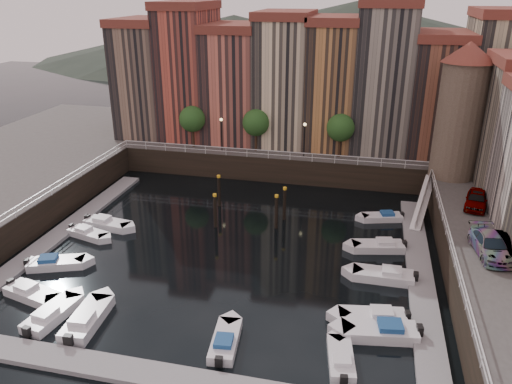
% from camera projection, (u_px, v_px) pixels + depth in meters
% --- Properties ---
extents(ground, '(200.00, 200.00, 0.00)m').
position_uv_depth(ground, '(232.00, 245.00, 45.04)').
color(ground, black).
rests_on(ground, ground).
extents(quay_far, '(80.00, 20.00, 3.00)m').
position_uv_depth(quay_far, '(283.00, 146.00, 67.88)').
color(quay_far, black).
rests_on(quay_far, ground).
extents(dock_left, '(2.00, 28.00, 0.35)m').
position_uv_depth(dock_left, '(65.00, 230.00, 47.48)').
color(dock_left, gray).
rests_on(dock_left, ground).
extents(dock_right, '(2.00, 28.00, 0.35)m').
position_uv_depth(dock_right, '(419.00, 270.00, 40.67)').
color(dock_right, gray).
rests_on(dock_right, ground).
extents(dock_near, '(30.00, 2.00, 0.35)m').
position_uv_depth(dock_near, '(154.00, 375.00, 29.67)').
color(dock_near, gray).
rests_on(dock_near, ground).
extents(mountains, '(145.00, 100.00, 18.00)m').
position_uv_depth(mountains, '(343.00, 39.00, 140.69)').
color(mountains, '#2D382D').
rests_on(mountains, ground).
extents(far_terrace, '(48.70, 10.30, 17.50)m').
position_uv_depth(far_terrace, '(308.00, 80.00, 61.33)').
color(far_terrace, '#7D624F').
rests_on(far_terrace, quay_far).
extents(corner_tower, '(5.20, 5.20, 13.80)m').
position_uv_depth(corner_tower, '(461.00, 109.00, 50.01)').
color(corner_tower, '#6B5B4C').
rests_on(corner_tower, quay_right).
extents(promenade_trees, '(21.20, 3.20, 5.20)m').
position_uv_depth(promenade_trees, '(261.00, 123.00, 59.20)').
color(promenade_trees, black).
rests_on(promenade_trees, quay_far).
extents(street_lamps, '(10.36, 0.36, 4.18)m').
position_uv_depth(street_lamps, '(262.00, 131.00, 58.49)').
color(street_lamps, black).
rests_on(street_lamps, quay_far).
extents(railings, '(36.08, 34.04, 0.52)m').
position_uv_depth(railings, '(245.00, 186.00, 48.00)').
color(railings, white).
rests_on(railings, ground).
extents(gangway, '(2.78, 8.32, 3.73)m').
position_uv_depth(gangway, '(423.00, 200.00, 49.72)').
color(gangway, white).
rests_on(gangway, ground).
extents(mooring_pilings, '(7.65, 5.26, 3.78)m').
position_uv_depth(mooring_pilings, '(248.00, 205.00, 49.26)').
color(mooring_pilings, black).
rests_on(mooring_pilings, ground).
extents(boat_left_0, '(4.88, 2.76, 1.09)m').
position_uv_depth(boat_left_0, '(32.00, 293.00, 37.29)').
color(boat_left_0, silver).
rests_on(boat_left_0, ground).
extents(boat_left_1, '(4.83, 3.20, 1.09)m').
position_uv_depth(boat_left_1, '(55.00, 263.00, 41.35)').
color(boat_left_1, silver).
rests_on(boat_left_1, ground).
extents(boat_left_2, '(4.39, 2.53, 0.98)m').
position_uv_depth(boat_left_2, '(88.00, 233.00, 46.40)').
color(boat_left_2, silver).
rests_on(boat_left_2, ground).
extents(boat_left_3, '(4.92, 2.38, 1.11)m').
position_uv_depth(boat_left_3, '(107.00, 224.00, 48.22)').
color(boat_left_3, silver).
rests_on(boat_left_3, ground).
extents(boat_right_0, '(5.40, 2.65, 1.21)m').
position_uv_depth(boat_right_0, '(381.00, 332.00, 33.07)').
color(boat_right_0, silver).
rests_on(boat_right_0, ground).
extents(boat_right_1, '(5.00, 2.50, 1.12)m').
position_uv_depth(boat_right_1, '(374.00, 317.00, 34.55)').
color(boat_right_1, silver).
rests_on(boat_right_1, ground).
extents(boat_right_2, '(5.04, 1.85, 1.16)m').
position_uv_depth(boat_right_2, '(385.00, 276.00, 39.52)').
color(boat_right_2, silver).
rests_on(boat_right_2, ground).
extents(boat_right_3, '(4.88, 2.65, 1.09)m').
position_uv_depth(boat_right_3, '(379.00, 246.00, 44.02)').
color(boat_right_3, silver).
rests_on(boat_right_3, ground).
extents(boat_right_4, '(4.25, 2.52, 0.95)m').
position_uv_depth(boat_right_4, '(383.00, 217.00, 49.70)').
color(boat_right_4, silver).
rests_on(boat_right_4, ground).
extents(boat_near_0, '(2.36, 4.96, 1.12)m').
position_uv_depth(boat_near_0, '(52.00, 314.00, 34.85)').
color(boat_near_0, silver).
rests_on(boat_near_0, ground).
extents(boat_near_1, '(2.30, 5.35, 1.21)m').
position_uv_depth(boat_near_1, '(87.00, 319.00, 34.28)').
color(boat_near_1, silver).
rests_on(boat_near_1, ground).
extents(boat_near_2, '(2.06, 4.54, 1.02)m').
position_uv_depth(boat_near_2, '(225.00, 342.00, 32.23)').
color(boat_near_2, silver).
rests_on(boat_near_2, ground).
extents(boat_near_3, '(2.11, 4.28, 0.96)m').
position_uv_depth(boat_near_3, '(341.00, 359.00, 30.74)').
color(boat_near_3, silver).
rests_on(boat_near_3, ground).
extents(car_a, '(2.79, 4.79, 1.53)m').
position_uv_depth(car_a, '(476.00, 200.00, 44.94)').
color(car_a, gray).
rests_on(car_a, quay_right).
extents(car_b, '(1.75, 4.42, 1.43)m').
position_uv_depth(car_b, '(507.00, 248.00, 36.87)').
color(car_b, gray).
rests_on(car_b, quay_right).
extents(car_c, '(2.85, 5.55, 1.54)m').
position_uv_depth(car_c, '(490.00, 246.00, 36.97)').
color(car_c, gray).
rests_on(car_c, quay_right).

